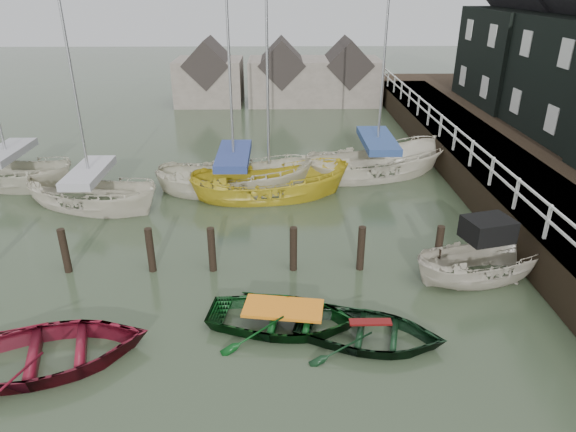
{
  "coord_description": "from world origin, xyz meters",
  "views": [
    {
      "loc": [
        0.81,
        -10.3,
        7.91
      ],
      "look_at": [
        1.05,
        3.8,
        1.4
      ],
      "focal_mm": 32.0,
      "sensor_mm": 36.0,
      "label": 1
    }
  ],
  "objects_px": {
    "sailboat_a": "(94,204)",
    "sailboat_b": "(235,188)",
    "sailboat_d": "(375,173)",
    "sailboat_c": "(269,195)",
    "rowboat_red": "(48,365)",
    "motorboat": "(483,273)",
    "rowboat_green": "(283,326)",
    "rowboat_dkgreen": "(369,340)",
    "sailboat_e": "(13,183)"
  },
  "relations": [
    {
      "from": "rowboat_dkgreen",
      "to": "sailboat_a",
      "type": "relative_size",
      "value": 0.3
    },
    {
      "from": "motorboat",
      "to": "sailboat_d",
      "type": "height_order",
      "value": "sailboat_d"
    },
    {
      "from": "rowboat_dkgreen",
      "to": "sailboat_a",
      "type": "bearing_deg",
      "value": 62.97
    },
    {
      "from": "rowboat_red",
      "to": "rowboat_green",
      "type": "bearing_deg",
      "value": -92.41
    },
    {
      "from": "motorboat",
      "to": "sailboat_b",
      "type": "xyz_separation_m",
      "value": [
        -7.78,
        6.94,
        -0.03
      ]
    },
    {
      "from": "rowboat_red",
      "to": "sailboat_c",
      "type": "relative_size",
      "value": 0.4
    },
    {
      "from": "sailboat_d",
      "to": "sailboat_c",
      "type": "bearing_deg",
      "value": 100.74
    },
    {
      "from": "rowboat_red",
      "to": "sailboat_b",
      "type": "relative_size",
      "value": 0.36
    },
    {
      "from": "rowboat_dkgreen",
      "to": "sailboat_b",
      "type": "height_order",
      "value": "sailboat_b"
    },
    {
      "from": "rowboat_red",
      "to": "sailboat_e",
      "type": "height_order",
      "value": "sailboat_e"
    },
    {
      "from": "rowboat_dkgreen",
      "to": "sailboat_e",
      "type": "relative_size",
      "value": 0.35
    },
    {
      "from": "sailboat_d",
      "to": "sailboat_e",
      "type": "relative_size",
      "value": 1.21
    },
    {
      "from": "rowboat_red",
      "to": "motorboat",
      "type": "distance_m",
      "value": 11.76
    },
    {
      "from": "motorboat",
      "to": "rowboat_green",
      "type": "bearing_deg",
      "value": 96.29
    },
    {
      "from": "rowboat_dkgreen",
      "to": "sailboat_e",
      "type": "xyz_separation_m",
      "value": [
        -13.45,
        10.62,
        0.06
      ]
    },
    {
      "from": "rowboat_red",
      "to": "sailboat_d",
      "type": "bearing_deg",
      "value": -54.35
    },
    {
      "from": "sailboat_c",
      "to": "sailboat_e",
      "type": "distance_m",
      "value": 10.99
    },
    {
      "from": "sailboat_a",
      "to": "sailboat_d",
      "type": "bearing_deg",
      "value": -52.49
    },
    {
      "from": "sailboat_c",
      "to": "motorboat",
      "type": "bearing_deg",
      "value": -140.65
    },
    {
      "from": "rowboat_dkgreen",
      "to": "sailboat_d",
      "type": "bearing_deg",
      "value": 4.24
    },
    {
      "from": "motorboat",
      "to": "sailboat_b",
      "type": "relative_size",
      "value": 0.37
    },
    {
      "from": "rowboat_green",
      "to": "sailboat_d",
      "type": "bearing_deg",
      "value": -12.53
    },
    {
      "from": "rowboat_green",
      "to": "sailboat_b",
      "type": "bearing_deg",
      "value": 20.21
    },
    {
      "from": "rowboat_red",
      "to": "sailboat_a",
      "type": "bearing_deg",
      "value": -4.78
    },
    {
      "from": "sailboat_d",
      "to": "sailboat_b",
      "type": "bearing_deg",
      "value": 89.86
    },
    {
      "from": "sailboat_a",
      "to": "rowboat_dkgreen",
      "type": "bearing_deg",
      "value": -110.37
    },
    {
      "from": "sailboat_b",
      "to": "sailboat_a",
      "type": "bearing_deg",
      "value": 104.1
    },
    {
      "from": "sailboat_c",
      "to": "sailboat_d",
      "type": "bearing_deg",
      "value": -68.86
    },
    {
      "from": "sailboat_b",
      "to": "sailboat_e",
      "type": "height_order",
      "value": "sailboat_b"
    },
    {
      "from": "sailboat_d",
      "to": "rowboat_dkgreen",
      "type": "bearing_deg",
      "value": 153.24
    },
    {
      "from": "sailboat_a",
      "to": "sailboat_b",
      "type": "bearing_deg",
      "value": -52.51
    },
    {
      "from": "motorboat",
      "to": "sailboat_c",
      "type": "distance_m",
      "value": 8.95
    },
    {
      "from": "sailboat_c",
      "to": "sailboat_b",
      "type": "bearing_deg",
      "value": 60.52
    },
    {
      "from": "rowboat_dkgreen",
      "to": "rowboat_green",
      "type": "bearing_deg",
      "value": 88.21
    },
    {
      "from": "rowboat_red",
      "to": "motorboat",
      "type": "height_order",
      "value": "motorboat"
    },
    {
      "from": "rowboat_dkgreen",
      "to": "motorboat",
      "type": "distance_m",
      "value": 4.78
    },
    {
      "from": "sailboat_d",
      "to": "sailboat_e",
      "type": "xyz_separation_m",
      "value": [
        -15.61,
        -0.97,
        -0.0
      ]
    },
    {
      "from": "rowboat_red",
      "to": "rowboat_dkgreen",
      "type": "xyz_separation_m",
      "value": [
        7.39,
        0.73,
        0.0
      ]
    },
    {
      "from": "motorboat",
      "to": "sailboat_a",
      "type": "xyz_separation_m",
      "value": [
        -13.08,
        5.41,
        -0.02
      ]
    },
    {
      "from": "motorboat",
      "to": "sailboat_d",
      "type": "xyz_separation_m",
      "value": [
        -1.65,
        8.71,
        -0.03
      ]
    },
    {
      "from": "motorboat",
      "to": "sailboat_a",
      "type": "bearing_deg",
      "value": 52.62
    },
    {
      "from": "rowboat_red",
      "to": "sailboat_a",
      "type": "relative_size",
      "value": 0.38
    },
    {
      "from": "rowboat_red",
      "to": "sailboat_b",
      "type": "bearing_deg",
      "value": -34.52
    },
    {
      "from": "rowboat_green",
      "to": "motorboat",
      "type": "distance_m",
      "value": 6.29
    },
    {
      "from": "sailboat_c",
      "to": "sailboat_e",
      "type": "height_order",
      "value": "sailboat_c"
    },
    {
      "from": "rowboat_green",
      "to": "rowboat_dkgreen",
      "type": "distance_m",
      "value": 2.15
    },
    {
      "from": "rowboat_green",
      "to": "sailboat_e",
      "type": "relative_size",
      "value": 0.36
    },
    {
      "from": "rowboat_dkgreen",
      "to": "rowboat_red",
      "type": "bearing_deg",
      "value": 110.45
    },
    {
      "from": "rowboat_green",
      "to": "sailboat_d",
      "type": "height_order",
      "value": "sailboat_d"
    },
    {
      "from": "rowboat_red",
      "to": "rowboat_dkgreen",
      "type": "height_order",
      "value": "rowboat_red"
    }
  ]
}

